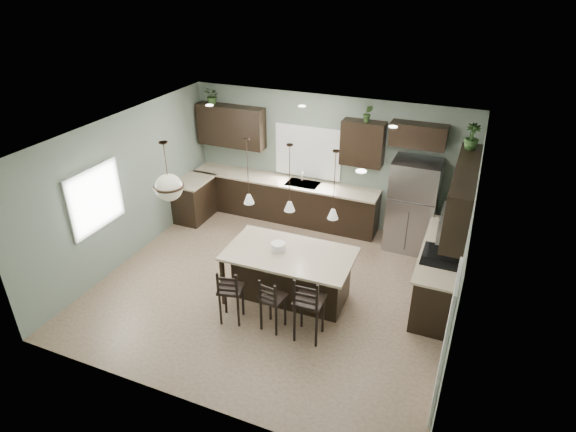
% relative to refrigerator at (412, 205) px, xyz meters
% --- Properties ---
extents(ground, '(6.00, 6.00, 0.00)m').
position_rel_refrigerator_xyz_m(ground, '(-1.94, -2.30, -0.93)').
color(ground, '#9E8466').
rests_on(ground, ground).
extents(pantry_door, '(0.04, 0.82, 2.04)m').
position_rel_refrigerator_xyz_m(pantry_door, '(1.03, -3.85, 0.09)').
color(pantry_door, white).
rests_on(pantry_door, ground).
extents(window_back, '(1.35, 0.02, 1.00)m').
position_rel_refrigerator_xyz_m(window_back, '(-2.34, 0.43, 0.62)').
color(window_back, white).
rests_on(window_back, room_shell).
extents(window_left, '(0.02, 1.10, 1.00)m').
position_rel_refrigerator_xyz_m(window_left, '(-4.93, -3.10, 0.62)').
color(window_left, white).
rests_on(window_left, room_shell).
extents(left_return_cabs, '(0.60, 0.90, 0.90)m').
position_rel_refrigerator_xyz_m(left_return_cabs, '(-4.64, -0.60, -0.48)').
color(left_return_cabs, black).
rests_on(left_return_cabs, ground).
extents(left_return_countertop, '(0.66, 0.96, 0.04)m').
position_rel_refrigerator_xyz_m(left_return_countertop, '(-4.62, -0.60, -0.01)').
color(left_return_countertop, beige).
rests_on(left_return_countertop, left_return_cabs).
extents(back_lower_cabs, '(4.20, 0.60, 0.90)m').
position_rel_refrigerator_xyz_m(back_lower_cabs, '(-2.79, 0.15, -0.48)').
color(back_lower_cabs, black).
rests_on(back_lower_cabs, ground).
extents(back_countertop, '(4.20, 0.66, 0.04)m').
position_rel_refrigerator_xyz_m(back_countertop, '(-2.79, 0.13, -0.01)').
color(back_countertop, beige).
rests_on(back_countertop, back_lower_cabs).
extents(sink_inset, '(0.70, 0.45, 0.01)m').
position_rel_refrigerator_xyz_m(sink_inset, '(-2.34, 0.13, 0.01)').
color(sink_inset, gray).
rests_on(sink_inset, back_countertop).
extents(faucet, '(0.02, 0.02, 0.28)m').
position_rel_refrigerator_xyz_m(faucet, '(-2.34, 0.10, 0.16)').
color(faucet, silver).
rests_on(faucet, back_countertop).
extents(back_upper_left, '(1.55, 0.34, 0.90)m').
position_rel_refrigerator_xyz_m(back_upper_left, '(-4.09, 0.28, 1.02)').
color(back_upper_left, black).
rests_on(back_upper_left, room_shell).
extents(back_upper_right, '(0.85, 0.34, 0.90)m').
position_rel_refrigerator_xyz_m(back_upper_right, '(-1.14, 0.28, 1.02)').
color(back_upper_right, black).
rests_on(back_upper_right, room_shell).
extents(fridge_header, '(1.05, 0.34, 0.45)m').
position_rel_refrigerator_xyz_m(fridge_header, '(-0.09, 0.28, 1.32)').
color(fridge_header, black).
rests_on(fridge_header, room_shell).
extents(right_lower_cabs, '(0.60, 2.35, 0.90)m').
position_rel_refrigerator_xyz_m(right_lower_cabs, '(0.76, -1.43, -0.48)').
color(right_lower_cabs, black).
rests_on(right_lower_cabs, ground).
extents(right_countertop, '(0.66, 2.35, 0.04)m').
position_rel_refrigerator_xyz_m(right_countertop, '(0.74, -1.43, -0.01)').
color(right_countertop, beige).
rests_on(right_countertop, right_lower_cabs).
extents(cooktop, '(0.58, 0.75, 0.02)m').
position_rel_refrigerator_xyz_m(cooktop, '(0.74, -1.70, 0.02)').
color(cooktop, black).
rests_on(cooktop, right_countertop).
extents(wall_oven_front, '(0.01, 0.72, 0.60)m').
position_rel_refrigerator_xyz_m(wall_oven_front, '(0.45, -1.70, -0.48)').
color(wall_oven_front, gray).
rests_on(wall_oven_front, right_lower_cabs).
extents(right_upper_cabs, '(0.34, 2.35, 0.90)m').
position_rel_refrigerator_xyz_m(right_upper_cabs, '(0.89, -1.43, 1.02)').
color(right_upper_cabs, black).
rests_on(right_upper_cabs, room_shell).
extents(microwave, '(0.40, 0.75, 0.40)m').
position_rel_refrigerator_xyz_m(microwave, '(0.84, -1.70, 0.62)').
color(microwave, gray).
rests_on(microwave, right_upper_cabs).
extents(refrigerator, '(0.90, 0.74, 1.85)m').
position_rel_refrigerator_xyz_m(refrigerator, '(0.00, 0.00, 0.00)').
color(refrigerator, '#96969E').
rests_on(refrigerator, ground).
extents(kitchen_island, '(2.12, 1.22, 0.92)m').
position_rel_refrigerator_xyz_m(kitchen_island, '(-1.56, -2.51, -0.46)').
color(kitchen_island, black).
rests_on(kitchen_island, ground).
extents(serving_dish, '(0.24, 0.24, 0.14)m').
position_rel_refrigerator_xyz_m(serving_dish, '(-1.76, -2.52, 0.07)').
color(serving_dish, white).
rests_on(serving_dish, kitchen_island).
extents(bar_stool_left, '(0.44, 0.44, 1.00)m').
position_rel_refrigerator_xyz_m(bar_stool_left, '(-2.21, -3.37, -0.43)').
color(bar_stool_left, black).
rests_on(bar_stool_left, ground).
extents(bar_stool_center, '(0.40, 0.40, 0.95)m').
position_rel_refrigerator_xyz_m(bar_stool_center, '(-1.52, -3.30, -0.45)').
color(bar_stool_center, black).
rests_on(bar_stool_center, ground).
extents(bar_stool_right, '(0.44, 0.44, 1.14)m').
position_rel_refrigerator_xyz_m(bar_stool_right, '(-0.93, -3.28, -0.35)').
color(bar_stool_right, black).
rests_on(bar_stool_right, ground).
extents(pendant_left, '(0.17, 0.17, 1.10)m').
position_rel_refrigerator_xyz_m(pendant_left, '(-2.26, -2.52, 1.32)').
color(pendant_left, white).
rests_on(pendant_left, room_shell).
extents(pendant_center, '(0.17, 0.17, 1.10)m').
position_rel_refrigerator_xyz_m(pendant_center, '(-1.56, -2.51, 1.32)').
color(pendant_center, silver).
rests_on(pendant_center, room_shell).
extents(pendant_right, '(0.17, 0.17, 1.10)m').
position_rel_refrigerator_xyz_m(pendant_right, '(-0.86, -2.50, 1.32)').
color(pendant_right, white).
rests_on(pendant_right, room_shell).
extents(chandelier, '(0.47, 0.47, 0.96)m').
position_rel_refrigerator_xyz_m(chandelier, '(-3.33, -3.13, 1.39)').
color(chandelier, beige).
rests_on(chandelier, room_shell).
extents(plant_back_left, '(0.39, 0.36, 0.37)m').
position_rel_refrigerator_xyz_m(plant_back_left, '(-4.49, 0.25, 1.66)').
color(plant_back_left, '#325023').
rests_on(plant_back_left, back_upper_left).
extents(plant_back_right, '(0.21, 0.18, 0.34)m').
position_rel_refrigerator_xyz_m(plant_back_right, '(-1.08, 0.25, 1.64)').
color(plant_back_right, '#2D4A20').
rests_on(plant_back_right, back_upper_right).
extents(plant_right_wall, '(0.28, 0.28, 0.42)m').
position_rel_refrigerator_xyz_m(plant_right_wall, '(0.86, -0.57, 1.69)').
color(plant_right_wall, '#2E5223').
rests_on(plant_right_wall, right_upper_cabs).
extents(room_shell, '(6.00, 6.00, 6.00)m').
position_rel_refrigerator_xyz_m(room_shell, '(-1.94, -2.30, 0.77)').
color(room_shell, slate).
rests_on(room_shell, ground).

